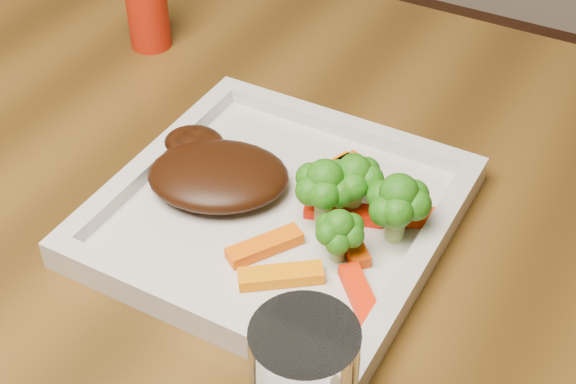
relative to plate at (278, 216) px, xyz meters
The scene contains 15 objects.
plate is the anchor object (origin of this frame).
steak 0.06m from the plate, behind, with size 0.12×0.09×0.03m, color #331607.
broccoli_0 0.07m from the plate, 27.43° to the left, with size 0.05×0.05×0.07m, color #1A7413, non-canonical shape.
broccoli_1 0.11m from the plate, 10.62° to the left, with size 0.06×0.06×0.06m, color #336711, non-canonical shape.
broccoli_2 0.08m from the plate, 20.11° to the right, with size 0.04×0.04×0.06m, color #3D7413, non-canonical shape.
broccoli_3 0.05m from the plate, 13.13° to the left, with size 0.06×0.06×0.06m, color #147817, non-canonical shape.
carrot_0 0.08m from the plate, 58.68° to the right, with size 0.06×0.02×0.01m, color orange.
carrot_1 0.12m from the plate, 28.94° to the right, with size 0.06×0.02×0.01m, color #F72704.
carrot_2 0.05m from the plate, 72.58° to the right, with size 0.06×0.02×0.01m, color #FF6404.
carrot_3 0.11m from the plate, 21.65° to the left, with size 0.06×0.02×0.01m, color #FC3504.
carrot_4 0.07m from the plate, 74.89° to the left, with size 0.05×0.01×0.01m, color #FF6B04.
carrot_5 0.07m from the plate, ahead, with size 0.06×0.01×0.01m, color #D03D03.
carrot_6 0.06m from the plate, 20.90° to the left, with size 0.06×0.02×0.01m, color red.
spice_shaker 0.32m from the plate, 145.28° to the left, with size 0.04×0.04×0.09m, color #AE1B09.
carrot_7 0.07m from the plate, 72.17° to the left, with size 0.05×0.01×0.01m, color #F45A03.
Camera 1 is at (0.67, -0.27, 1.21)m, focal length 50.00 mm.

